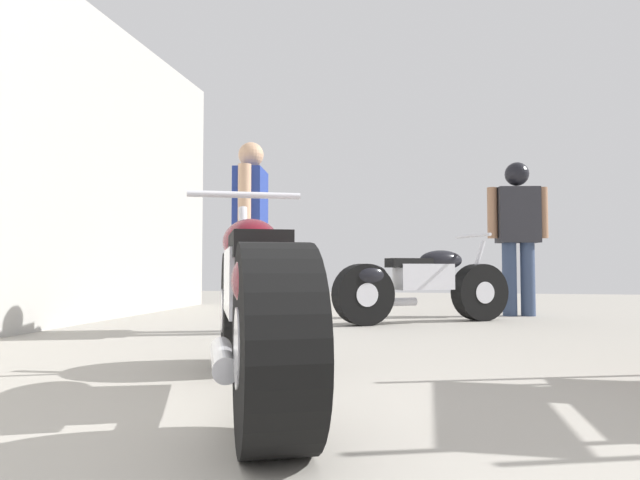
{
  "coord_description": "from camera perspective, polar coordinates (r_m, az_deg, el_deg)",
  "views": [
    {
      "loc": [
        0.41,
        -0.66,
        0.56
      ],
      "look_at": [
        -0.34,
        3.16,
        0.74
      ],
      "focal_mm": 31.17,
      "sensor_mm": 36.0,
      "label": 1
    }
  ],
  "objects": [
    {
      "name": "motorcycle_maroon_cruiser",
      "position": [
        2.36,
        -6.75,
        -6.55
      ],
      "size": [
        1.03,
        1.98,
        0.96
      ],
      "color": "black",
      "rests_on": "ground_plane"
    },
    {
      "name": "ground_plane",
      "position": [
        4.08,
        5.33,
        -10.58
      ],
      "size": [
        16.13,
        16.13,
        0.0
      ],
      "primitive_type": "plane",
      "color": "#9E998E"
    },
    {
      "name": "motorcycle_black_naked",
      "position": [
        5.6,
        10.24,
        -4.56
      ],
      "size": [
        1.72,
        1.15,
        0.89
      ],
      "color": "black",
      "rests_on": "ground_plane"
    },
    {
      "name": "mechanic_with_helmet",
      "position": [
        6.71,
        19.63,
        1.61
      ],
      "size": [
        0.69,
        0.32,
        1.75
      ],
      "color": "#384766",
      "rests_on": "ground_plane"
    },
    {
      "name": "garage_partition_left",
      "position": [
        5.32,
        -28.31,
        8.76
      ],
      "size": [
        0.08,
        7.39,
        3.17
      ],
      "primitive_type": "cube",
      "color": "#B7B5AD",
      "rests_on": "ground_plane"
    },
    {
      "name": "mechanic_in_blue",
      "position": [
        4.79,
        -7.14,
        1.63
      ],
      "size": [
        0.29,
        0.66,
        1.63
      ],
      "color": "#384766",
      "rests_on": "ground_plane"
    }
  ]
}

